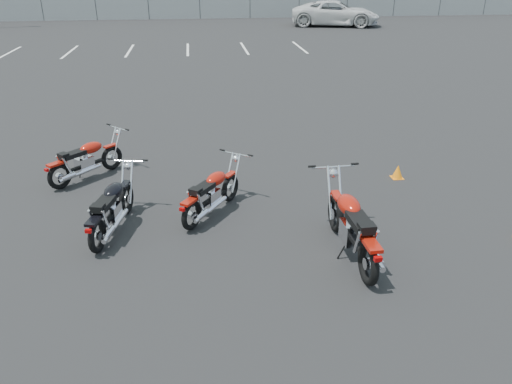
{
  "coord_description": "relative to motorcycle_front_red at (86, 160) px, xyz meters",
  "views": [
    {
      "loc": [
        -0.77,
        -7.15,
        4.3
      ],
      "look_at": [
        0.2,
        0.6,
        0.65
      ],
      "focal_mm": 35.0,
      "sensor_mm": 36.0,
      "label": 1
    }
  ],
  "objects": [
    {
      "name": "parking_line_stripes",
      "position": [
        0.64,
        16.89,
        -0.43
      ],
      "size": [
        15.12,
        4.0,
        0.01
      ],
      "color": "silver",
      "rests_on": "ground"
    },
    {
      "name": "chainlink_fence",
      "position": [
        3.14,
        31.89,
        0.47
      ],
      "size": [
        80.06,
        0.06,
        1.8
      ],
      "color": "gray",
      "rests_on": "ground"
    },
    {
      "name": "motorcycle_third_red",
      "position": [
        2.59,
        -1.99,
        -0.01
      ],
      "size": [
        1.41,
        1.75,
        0.93
      ],
      "color": "black",
      "rests_on": "ground"
    },
    {
      "name": "motorcycle_rear_red",
      "position": [
        4.72,
        -3.66,
        0.08
      ],
      "size": [
        0.89,
        2.31,
        1.13
      ],
      "color": "black",
      "rests_on": "ground"
    },
    {
      "name": "training_cone_near",
      "position": [
        6.64,
        -0.79,
        -0.28
      ],
      "size": [
        0.25,
        0.25,
        0.29
      ],
      "color": "orange",
      "rests_on": "ground"
    },
    {
      "name": "ground",
      "position": [
        3.14,
        -3.11,
        -0.43
      ],
      "size": [
        120.0,
        120.0,
        0.0
      ],
      "primitive_type": "plane",
      "color": "black",
      "rests_on": "ground"
    },
    {
      "name": "white_van",
      "position": [
        12.53,
        25.89,
        0.91
      ],
      "size": [
        4.6,
        7.57,
        2.69
      ],
      "primitive_type": "imported",
      "rotation": [
        0.0,
        0.0,
        1.3
      ],
      "color": "silver",
      "rests_on": "ground"
    },
    {
      "name": "motorcycle_second_black",
      "position": [
        0.87,
        -2.41,
        0.02
      ],
      "size": [
        0.89,
        1.99,
        0.98
      ],
      "color": "black",
      "rests_on": "ground"
    },
    {
      "name": "motorcycle_front_red",
      "position": [
        0.0,
        0.0,
        0.0
      ],
      "size": [
        1.6,
        1.64,
        0.94
      ],
      "color": "black",
      "rests_on": "ground"
    }
  ]
}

